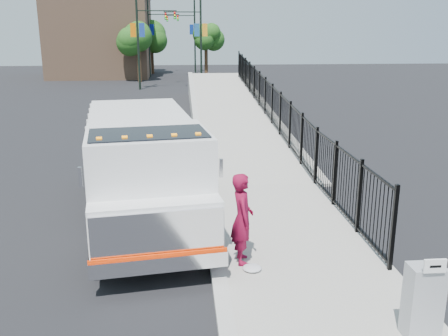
{
  "coord_description": "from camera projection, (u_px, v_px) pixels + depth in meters",
  "views": [
    {
      "loc": [
        -0.66,
        -11.07,
        4.95
      ],
      "look_at": [
        0.44,
        2.0,
        1.26
      ],
      "focal_mm": 40.0,
      "sensor_mm": 36.0,
      "label": 1
    }
  ],
  "objects": [
    {
      "name": "truck",
      "position": [
        143.0,
        161.0,
        13.01
      ],
      "size": [
        3.82,
        8.68,
        2.87
      ],
      "rotation": [
        0.0,
        0.0,
        0.14
      ],
      "color": "black",
      "rests_on": "ground"
    },
    {
      "name": "debris",
      "position": [
        252.0,
        268.0,
        10.31
      ],
      "size": [
        0.4,
        0.4,
        0.1
      ],
      "primitive_type": "ellipsoid",
      "color": "silver",
      "rests_on": "sidewalk"
    },
    {
      "name": "light_pole_2",
      "position": [
        152.0,
        34.0,
        51.33
      ],
      "size": [
        3.77,
        0.22,
        8.0
      ],
      "color": "black",
      "rests_on": "ground"
    },
    {
      "name": "ramp",
      "position": [
        233.0,
        121.0,
        27.53
      ],
      "size": [
        3.95,
        24.06,
        3.19
      ],
      "primitive_type": "cube",
      "rotation": [
        0.06,
        0.0,
        0.0
      ],
      "color": "#9E998E",
      "rests_on": "ground"
    },
    {
      "name": "light_pole_3",
      "position": [
        192.0,
        34.0,
        56.2
      ],
      "size": [
        3.77,
        0.22,
        8.0
      ],
      "color": "black",
      "rests_on": "ground"
    },
    {
      "name": "worker",
      "position": [
        242.0,
        218.0,
        10.45
      ],
      "size": [
        0.49,
        0.73,
        1.97
      ],
      "primitive_type": "imported",
      "rotation": [
        0.0,
        0.0,
        1.59
      ],
      "color": "maroon",
      "rests_on": "sidewalk"
    },
    {
      "name": "arrow_sign",
      "position": [
        435.0,
        266.0,
        7.54
      ],
      "size": [
        0.35,
        0.04,
        0.22
      ],
      "primitive_type": "cube",
      "color": "white",
      "rests_on": "utility_cabinet"
    },
    {
      "name": "iron_fence",
      "position": [
        272.0,
        117.0,
        23.57
      ],
      "size": [
        0.1,
        28.0,
        1.8
      ],
      "primitive_type": "cube",
      "color": "black",
      "rests_on": "ground"
    },
    {
      "name": "curb",
      "position": [
        219.0,
        278.0,
        10.07
      ],
      "size": [
        0.3,
        12.0,
        0.16
      ],
      "primitive_type": "cube",
      "color": "#ADAAA3",
      "rests_on": "ground"
    },
    {
      "name": "tree_0",
      "position": [
        138.0,
        39.0,
        46.39
      ],
      "size": [
        2.85,
        2.85,
        5.42
      ],
      "color": "#382314",
      "rests_on": "ground"
    },
    {
      "name": "light_pole_1",
      "position": [
        197.0,
        35.0,
        43.82
      ],
      "size": [
        3.78,
        0.22,
        8.0
      ],
      "color": "black",
      "rests_on": "ground"
    },
    {
      "name": "utility_cabinet",
      "position": [
        423.0,
        301.0,
        7.95
      ],
      "size": [
        0.55,
        0.4,
        1.25
      ],
      "primitive_type": "cube",
      "color": "gray",
      "rests_on": "sidewalk"
    },
    {
      "name": "tree_1",
      "position": [
        206.0,
        39.0,
        49.76
      ],
      "size": [
        2.06,
        2.06,
        5.03
      ],
      "color": "#382314",
      "rests_on": "ground"
    },
    {
      "name": "light_pole_0",
      "position": [
        142.0,
        36.0,
        40.52
      ],
      "size": [
        3.77,
        0.22,
        8.0
      ],
      "color": "black",
      "rests_on": "ground"
    },
    {
      "name": "building",
      "position": [
        101.0,
        37.0,
        52.41
      ],
      "size": [
        10.0,
        10.0,
        8.0
      ],
      "primitive_type": "cube",
      "color": "#8C664C",
      "rests_on": "ground"
    },
    {
      "name": "ground",
      "position": [
        213.0,
        241.0,
        12.01
      ],
      "size": [
        120.0,
        120.0,
        0.0
      ],
      "primitive_type": "plane",
      "color": "black",
      "rests_on": "ground"
    },
    {
      "name": "sidewalk",
      "position": [
        312.0,
        275.0,
        10.23
      ],
      "size": [
        3.55,
        12.0,
        0.12
      ],
      "primitive_type": "cube",
      "color": "#9E998E",
      "rests_on": "ground"
    },
    {
      "name": "tree_2",
      "position": [
        151.0,
        37.0,
        55.22
      ],
      "size": [
        3.27,
        3.27,
        5.64
      ],
      "color": "#382314",
      "rests_on": "ground"
    }
  ]
}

